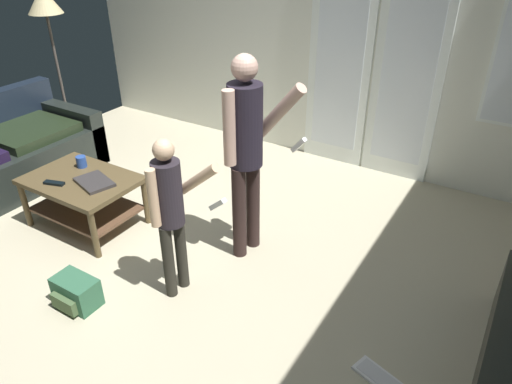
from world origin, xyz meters
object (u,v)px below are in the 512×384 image
object	(u,v)px
laptop_closed	(94,182)
tv_remote_black	(54,183)
floor_lamp	(45,9)
person_child	(171,206)
cup_near_edge	(81,162)
backpack	(76,292)
person_adult	(247,143)
coffee_table	(83,191)

from	to	relation	value
laptop_closed	tv_remote_black	xyz separation A→B (m)	(-0.26, -0.18, -0.00)
floor_lamp	tv_remote_black	world-z (taller)	floor_lamp
person_child	cup_near_edge	size ratio (longest dim) A/B	11.92
backpack	cup_near_edge	world-z (taller)	cup_near_edge
person_adult	laptop_closed	size ratio (longest dim) A/B	4.79
coffee_table	cup_near_edge	distance (m)	0.27
coffee_table	person_child	size ratio (longest dim) A/B	0.78
floor_lamp	tv_remote_black	bearing A→B (deg)	-41.52
coffee_table	tv_remote_black	size ratio (longest dim) A/B	5.33
coffee_table	backpack	size ratio (longest dim) A/B	2.95
tv_remote_black	coffee_table	bearing A→B (deg)	44.51
coffee_table	person_adult	distance (m)	1.54
person_child	tv_remote_black	world-z (taller)	person_child
person_child	cup_near_edge	xyz separation A→B (m)	(-1.35, 0.39, -0.20)
cup_near_edge	tv_remote_black	world-z (taller)	cup_near_edge
person_child	floor_lamp	world-z (taller)	floor_lamp
person_child	backpack	distance (m)	0.91
coffee_table	floor_lamp	distance (m)	2.26
coffee_table	tv_remote_black	distance (m)	0.24
coffee_table	person_child	bearing A→B (deg)	-11.57
person_adult	person_child	xyz separation A→B (m)	(-0.16, -0.66, -0.23)
tv_remote_black	floor_lamp	bearing A→B (deg)	121.34
person_adult	person_child	distance (m)	0.71
person_child	laptop_closed	bearing A→B (deg)	166.67
person_child	cup_near_edge	distance (m)	1.42
person_adult	laptop_closed	bearing A→B (deg)	-161.01
person_child	laptop_closed	size ratio (longest dim) A/B	3.59
person_child	person_adult	bearing A→B (deg)	76.33
cup_near_edge	floor_lamp	bearing A→B (deg)	145.44
person_adult	cup_near_edge	size ratio (longest dim) A/B	15.89
person_adult	floor_lamp	distance (m)	3.08
laptop_closed	cup_near_edge	world-z (taller)	cup_near_edge
person_adult	laptop_closed	xyz separation A→B (m)	(-1.19, -0.41, -0.47)
coffee_table	floor_lamp	world-z (taller)	floor_lamp
floor_lamp	laptop_closed	distance (m)	2.32
cup_near_edge	tv_remote_black	size ratio (longest dim) A/B	0.57
laptop_closed	cup_near_edge	distance (m)	0.35
laptop_closed	floor_lamp	bearing A→B (deg)	163.83
floor_lamp	person_adult	bearing A→B (deg)	-13.83
coffee_table	backpack	bearing A→B (deg)	-45.72
person_adult	cup_near_edge	xyz separation A→B (m)	(-1.51, -0.26, -0.43)
person_child	backpack	bearing A→B (deg)	-136.12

